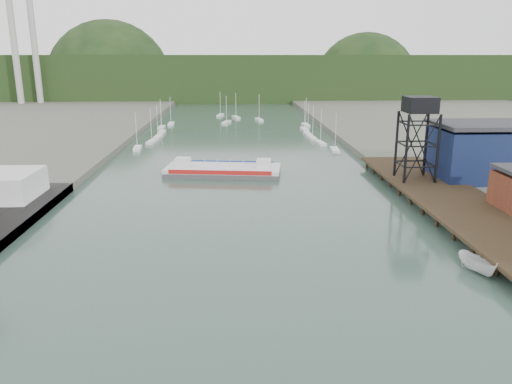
{
  "coord_description": "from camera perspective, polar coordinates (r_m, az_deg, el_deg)",
  "views": [
    {
      "loc": [
        -0.4,
        -35.96,
        25.63
      ],
      "look_at": [
        3.15,
        42.86,
        4.0
      ],
      "focal_mm": 35.0,
      "sensor_mm": 36.0,
      "label": 1
    }
  ],
  "objects": [
    {
      "name": "east_pier",
      "position": [
        92.29,
        21.43,
        -0.66
      ],
      "size": [
        14.0,
        70.0,
        2.45
      ],
      "color": "black",
      "rests_on": "ground"
    },
    {
      "name": "blue_shed",
      "position": [
        109.97,
        24.82,
        4.19
      ],
      "size": [
        20.5,
        14.5,
        11.3
      ],
      "color": "#0D1A39",
      "rests_on": "east_land"
    },
    {
      "name": "smokestacks",
      "position": [
        288.51,
        -24.93,
        14.84
      ],
      "size": [
        11.2,
        8.2,
        60.0
      ],
      "color": "#ABAAA5",
      "rests_on": "ground"
    },
    {
      "name": "ground",
      "position": [
        44.16,
        -1.68,
        -20.16
      ],
      "size": [
        600.0,
        600.0,
        0.0
      ],
      "primitive_type": "plane",
      "color": "#2E483C",
      "rests_on": "ground"
    },
    {
      "name": "marina_sailboats",
      "position": [
        176.25,
        -2.41,
        7.07
      ],
      "size": [
        57.71,
        92.65,
        0.9
      ],
      "color": "silver",
      "rests_on": "ground"
    },
    {
      "name": "chain_ferry",
      "position": [
        111.33,
        -3.78,
        2.54
      ],
      "size": [
        26.27,
        13.13,
        3.63
      ],
      "rotation": [
        0.0,
        0.0,
        -0.12
      ],
      "color": "#474749",
      "rests_on": "ground"
    },
    {
      "name": "motorboat",
      "position": [
        66.87,
        23.98,
        -7.57
      ],
      "size": [
        3.93,
        6.2,
        2.24
      ],
      "primitive_type": "imported",
      "rotation": [
        0.0,
        0.0,
        0.33
      ],
      "color": "silver",
      "rests_on": "ground"
    },
    {
      "name": "distant_hills",
      "position": [
        337.68,
        -3.26,
        12.72
      ],
      "size": [
        500.0,
        120.0,
        80.0
      ],
      "color": "black",
      "rests_on": "ground"
    },
    {
      "name": "lift_tower",
      "position": [
        100.9,
        18.2,
        8.9
      ],
      "size": [
        6.5,
        6.5,
        16.0
      ],
      "color": "black",
      "rests_on": "east_pier"
    }
  ]
}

